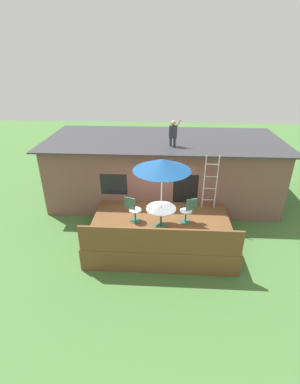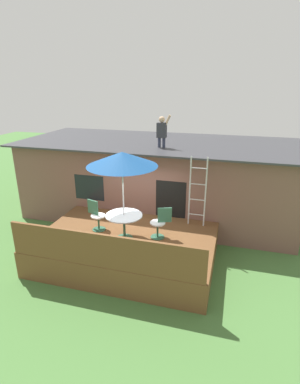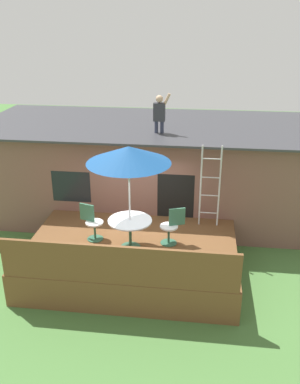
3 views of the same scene
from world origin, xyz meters
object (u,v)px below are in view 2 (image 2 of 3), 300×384
(step_ladder, at_px, (198,192))
(patio_chair_right, at_px, (160,223))
(person_figure, at_px, (162,130))
(patio_table, at_px, (124,220))
(patio_chair_left, at_px, (96,215))
(patio_umbrella, at_px, (122,159))

(step_ladder, height_order, patio_chair_right, step_ladder)
(person_figure, bearing_deg, step_ladder, -42.20)
(patio_table, relative_size, patio_chair_left, 1.13)
(patio_umbrella, distance_m, step_ladder, 2.66)
(patio_chair_right, bearing_deg, person_figure, -97.12)
(patio_umbrella, bearing_deg, patio_chair_left, 162.31)
(patio_umbrella, distance_m, patio_chair_left, 2.17)
(patio_table, distance_m, step_ladder, 2.40)
(person_figure, height_order, patio_chair_left, person_figure)
(patio_chair_right, bearing_deg, step_ladder, -149.44)
(patio_table, relative_size, step_ladder, 0.47)
(patio_chair_left, bearing_deg, patio_table, 0.00)
(patio_umbrella, distance_m, person_figure, 2.83)
(step_ladder, xyz_separation_m, person_figure, (-1.46, 1.32, 1.63))
(patio_chair_left, bearing_deg, patio_umbrella, 0.00)
(patio_umbrella, relative_size, patio_chair_right, 2.76)
(person_figure, bearing_deg, patio_table, -97.89)
(step_ladder, relative_size, person_figure, 1.98)
(person_figure, xyz_separation_m, patio_chair_left, (-1.40, -2.45, -2.27))
(patio_umbrella, relative_size, step_ladder, 1.15)
(patio_umbrella, xyz_separation_m, person_figure, (0.39, 2.78, 0.38))
(patio_umbrella, distance_m, patio_chair_right, 2.15)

